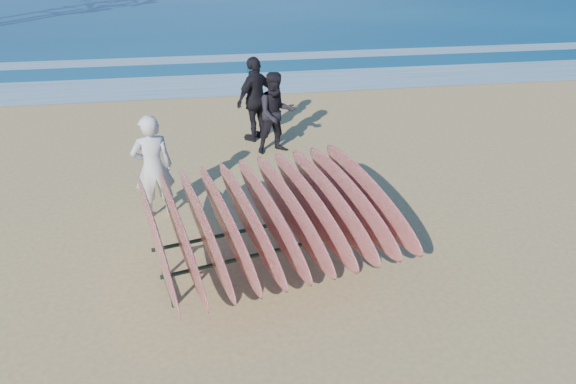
% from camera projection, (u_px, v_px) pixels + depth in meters
% --- Properties ---
extents(ground, '(120.00, 120.00, 0.00)m').
position_uv_depth(ground, '(297.00, 278.00, 7.20)').
color(ground, tan).
rests_on(ground, ground).
extents(foam_near, '(160.00, 160.00, 0.00)m').
position_uv_depth(foam_near, '(242.00, 84.00, 15.95)').
color(foam_near, white).
rests_on(foam_near, ground).
extents(foam_far, '(160.00, 160.00, 0.00)m').
position_uv_depth(foam_far, '(234.00, 58.00, 19.01)').
color(foam_far, white).
rests_on(foam_far, ground).
extents(surfboard_rack, '(3.76, 3.54, 1.37)m').
position_uv_depth(surfboard_rack, '(270.00, 215.00, 7.03)').
color(surfboard_rack, '#1C2E23').
rests_on(surfboard_rack, ground).
extents(person_white, '(0.73, 0.56, 1.78)m').
position_uv_depth(person_white, '(153.00, 167.00, 8.35)').
color(person_white, silver).
rests_on(person_white, ground).
extents(person_dark_a, '(0.97, 0.82, 1.74)m').
position_uv_depth(person_dark_a, '(276.00, 113.00, 10.80)').
color(person_dark_a, black).
rests_on(person_dark_a, ground).
extents(person_dark_b, '(1.14, 1.08, 1.89)m').
position_uv_depth(person_dark_b, '(256.00, 99.00, 11.43)').
color(person_dark_b, black).
rests_on(person_dark_b, ground).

